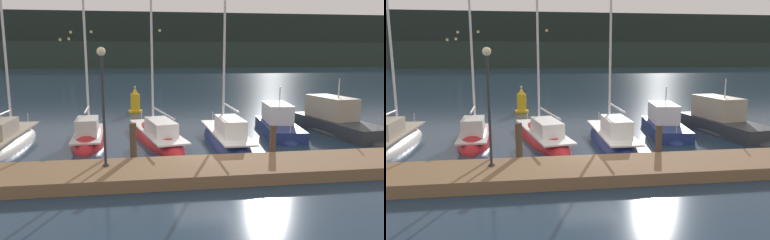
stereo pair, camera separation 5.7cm
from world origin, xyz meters
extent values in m
plane|color=#1E3347|center=(0.00, 0.00, 0.00)|extent=(400.00, 400.00, 0.00)
cube|color=brown|center=(0.00, -2.30, 0.23)|extent=(24.67, 2.80, 0.45)
cylinder|color=#4C3D2D|center=(-2.99, -0.65, 0.91)|extent=(0.28, 0.28, 1.82)
cylinder|color=#4C3D2D|center=(2.99, -0.65, 0.79)|extent=(0.28, 0.28, 1.57)
ellipsoid|color=white|center=(-9.18, 3.55, 0.00)|extent=(1.78, 7.19, 1.33)
cube|color=#A39984|center=(-9.18, 3.55, 0.69)|extent=(1.50, 6.04, 0.08)
cube|color=#A39984|center=(-9.20, 2.69, 1.11)|extent=(1.02, 2.31, 0.76)
cylinder|color=silver|center=(-9.17, 4.12, 5.55)|extent=(0.12, 0.12, 9.73)
cylinder|color=silver|center=(-9.11, 6.84, 0.94)|extent=(0.04, 0.04, 0.50)
ellipsoid|color=red|center=(-5.35, 4.10, 0.00)|extent=(1.99, 5.98, 1.62)
cube|color=silver|center=(-5.35, 4.10, 0.46)|extent=(1.67, 5.03, 0.08)
cube|color=silver|center=(-5.32, 3.39, 0.94)|extent=(1.12, 1.94, 0.88)
cylinder|color=silver|center=(-5.37, 4.57, 4.56)|extent=(0.12, 0.12, 8.21)
cylinder|color=silver|center=(-5.32, 3.42, 1.81)|extent=(0.19, 2.32, 0.09)
cylinder|color=silver|center=(-5.47, 6.82, 0.71)|extent=(0.04, 0.04, 0.50)
ellipsoid|color=red|center=(-1.80, 4.25, 0.00)|extent=(3.49, 8.61, 1.28)
cube|color=silver|center=(-1.80, 4.25, 0.46)|extent=(2.93, 7.23, 0.08)
cube|color=silver|center=(-1.61, 3.26, 0.85)|extent=(1.64, 2.86, 0.70)
cylinder|color=silver|center=(-1.93, 4.91, 5.99)|extent=(0.12, 0.12, 11.06)
cylinder|color=silver|center=(-1.53, 2.89, 1.65)|extent=(0.89, 4.07, 0.09)
cylinder|color=silver|center=(-2.55, 8.05, 0.71)|extent=(0.04, 0.04, 0.50)
ellipsoid|color=navy|center=(1.71, 2.75, 0.00)|extent=(1.88, 7.60, 1.47)
cube|color=silver|center=(1.71, 2.75, 0.61)|extent=(1.58, 6.38, 0.08)
cube|color=silver|center=(1.71, 1.84, 1.07)|extent=(1.11, 2.43, 0.84)
cylinder|color=silver|center=(1.72, 3.35, 5.00)|extent=(0.12, 0.12, 8.78)
cylinder|color=silver|center=(1.71, 1.77, 2.00)|extent=(0.11, 3.16, 0.09)
cylinder|color=silver|center=(1.74, 6.23, 0.86)|extent=(0.04, 0.04, 0.50)
ellipsoid|color=navy|center=(5.32, 4.55, 0.00)|extent=(2.87, 6.25, 1.12)
cube|color=navy|center=(5.32, 4.55, 0.30)|extent=(2.63, 5.63, 0.60)
cube|color=silver|center=(5.40, 5.15, 1.14)|extent=(1.74, 2.82, 1.08)
cube|color=black|center=(5.58, 6.34, 1.30)|extent=(1.23, 0.40, 0.49)
cylinder|color=silver|center=(5.33, 4.67, 2.19)|extent=(0.07, 0.07, 1.03)
cylinder|color=silver|center=(4.95, 2.05, 0.90)|extent=(0.04, 0.04, 0.60)
ellipsoid|color=#2D3338|center=(8.85, 4.31, 0.00)|extent=(3.27, 7.52, 1.05)
cube|color=#2D3338|center=(8.85, 4.31, 0.38)|extent=(2.99, 6.77, 0.77)
cube|color=#A39984|center=(8.75, 5.03, 1.41)|extent=(1.98, 3.38, 1.28)
cube|color=black|center=(8.54, 6.47, 1.60)|extent=(1.39, 0.44, 0.57)
cylinder|color=silver|center=(8.83, 4.45, 2.60)|extent=(0.07, 0.07, 1.10)
cylinder|color=silver|center=(9.27, 1.28, 1.07)|extent=(0.04, 0.04, 0.60)
cylinder|color=gold|center=(-2.95, 13.72, 0.08)|extent=(1.08, 1.08, 0.16)
cylinder|color=gold|center=(-2.95, 13.72, 0.81)|extent=(0.72, 0.72, 1.29)
cone|color=gold|center=(-2.95, 13.72, 1.70)|extent=(0.50, 0.50, 0.50)
sphere|color=#F9EAB7|center=(-2.95, 13.72, 2.00)|extent=(0.16, 0.16, 0.16)
cylinder|color=#2D2D33|center=(-4.01, -1.92, 0.48)|extent=(0.24, 0.24, 0.06)
cylinder|color=#2D2D33|center=(-4.01, -1.92, 2.52)|extent=(0.10, 0.10, 4.03)
sphere|color=#F9EAB7|center=(-4.01, -1.92, 4.68)|extent=(0.32, 0.32, 0.32)
cube|color=#1E2823|center=(0.00, 117.61, 8.84)|extent=(240.00, 16.00, 17.69)
cube|color=#26332C|center=(27.56, 107.61, 4.00)|extent=(144.00, 10.00, 8.01)
cube|color=#F4DB8C|center=(-23.78, 109.56, 8.93)|extent=(0.80, 0.10, 0.80)
cube|color=#F4DB8C|center=(-30.36, 109.56, 7.59)|extent=(0.80, 0.10, 0.80)
cube|color=#F4DB8C|center=(8.14, 109.56, 2.99)|extent=(0.80, 0.10, 0.80)
cube|color=#F4DB8C|center=(10.52, 109.56, 4.52)|extent=(0.80, 0.10, 0.80)
cube|color=#F4DB8C|center=(-45.21, 109.56, 1.53)|extent=(0.80, 0.10, 0.80)
cube|color=#F4DB8C|center=(-26.46, 109.56, 8.67)|extent=(0.80, 0.10, 0.80)
cube|color=#F4DB8C|center=(-37.29, 109.56, 4.06)|extent=(0.80, 0.10, 0.80)
cube|color=#F4DB8C|center=(-23.11, 109.56, 11.02)|extent=(0.80, 0.10, 0.80)
cube|color=#F4DB8C|center=(30.85, 109.56, 6.82)|extent=(0.80, 0.10, 0.80)
cube|color=#F4DB8C|center=(5.00, 109.56, 11.75)|extent=(0.80, 0.10, 0.80)
cube|color=#F4DB8C|center=(-27.31, 109.56, 5.74)|extent=(0.80, 0.10, 0.80)
cube|color=#F4DB8C|center=(-16.81, 109.56, 11.16)|extent=(0.80, 0.10, 0.80)
camera|label=1|loc=(-2.77, -15.74, 4.64)|focal=35.00mm
camera|label=2|loc=(-2.71, -15.75, 4.64)|focal=35.00mm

